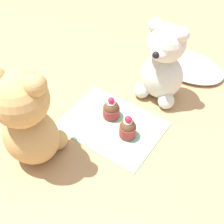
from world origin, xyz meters
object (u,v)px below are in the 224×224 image
(teddy_bear_cream, at_px, (163,65))
(teddy_bear_tan, at_px, (27,119))
(cupcake_near_cream_bear, at_px, (111,109))
(cupcake_near_tan_bear, at_px, (128,128))

(teddy_bear_cream, bearing_deg, teddy_bear_tan, -112.81)
(cupcake_near_cream_bear, xyz_separation_m, cupcake_near_tan_bear, (0.08, -0.03, 0.00))
(teddy_bear_tan, xyz_separation_m, cupcake_near_cream_bear, (0.08, 0.22, -0.10))
(teddy_bear_cream, relative_size, cupcake_near_tan_bear, 3.45)
(teddy_bear_tan, bearing_deg, teddy_bear_cream, -132.46)
(teddy_bear_cream, xyz_separation_m, teddy_bear_tan, (-0.15, -0.37, 0.02))
(teddy_bear_cream, xyz_separation_m, cupcake_near_tan_bear, (0.01, -0.19, -0.08))
(teddy_bear_cream, relative_size, teddy_bear_tan, 0.88)
(teddy_bear_tan, bearing_deg, cupcake_near_cream_bear, -131.61)
(teddy_bear_cream, distance_m, cupcake_near_cream_bear, 0.19)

